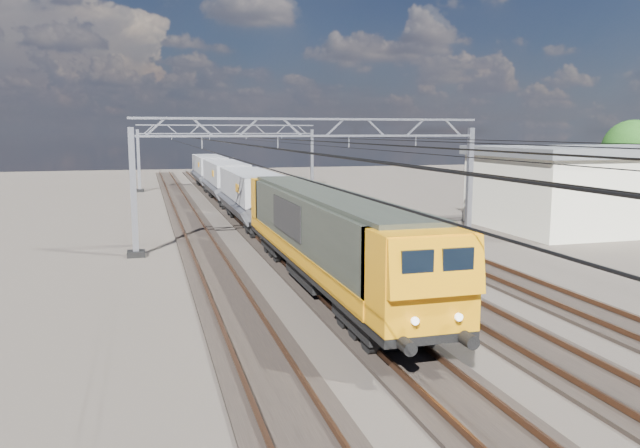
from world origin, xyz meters
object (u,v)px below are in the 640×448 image
object	(u,v)px
catenary_gantry_mid	(314,177)
catenary_gantry_far	(228,154)
hopper_wagon_lead	(252,194)
locomotive	(324,233)
industrial_shed	(621,186)
tree_far	(637,152)
hopper_wagon_third	(209,169)
hopper_wagon_mid	(225,178)

from	to	relation	value
catenary_gantry_mid	catenary_gantry_far	xyz separation A→B (m)	(0.00, 36.00, 0.00)
catenary_gantry_mid	hopper_wagon_lead	bearing A→B (deg)	102.96
locomotive	industrial_shed	xyz separation A→B (m)	(24.00, 11.00, 0.40)
hopper_wagon_lead	tree_far	distance (m)	32.43
tree_far	catenary_gantry_mid	bearing A→B (deg)	-162.11
industrial_shed	catenary_gantry_mid	bearing A→B (deg)	-174.81
hopper_wagon_third	tree_far	world-z (taller)	tree_far
hopper_wagon_mid	tree_far	xyz separation A→B (m)	(32.32, -13.11, 2.45)
locomotive	catenary_gantry_far	bearing A→B (deg)	87.46
catenary_gantry_mid	industrial_shed	bearing A→B (deg)	5.19
catenary_gantry_mid	hopper_wagon_mid	distance (m)	23.04
catenary_gantry_mid	hopper_wagon_lead	size ratio (longest dim) A/B	1.53
industrial_shed	tree_far	distance (m)	11.56
hopper_wagon_mid	hopper_wagon_third	distance (m)	14.20
catenary_gantry_mid	tree_far	size ratio (longest dim) A/B	2.71
hopper_wagon_mid	catenary_gantry_far	bearing A→B (deg)	81.32
catenary_gantry_far	industrial_shed	bearing A→B (deg)	-57.09
hopper_wagon_third	tree_far	xyz separation A→B (m)	(32.32, -27.31, 2.45)
industrial_shed	hopper_wagon_mid	bearing A→B (deg)	138.96
catenary_gantry_mid	catenary_gantry_far	size ratio (longest dim) A/B	1.00
hopper_wagon_third	tree_far	bearing A→B (deg)	-40.20
tree_far	catenary_gantry_far	bearing A→B (deg)	139.15
hopper_wagon_lead	catenary_gantry_far	bearing A→B (deg)	85.81
hopper_wagon_third	tree_far	distance (m)	42.38
hopper_wagon_mid	industrial_shed	distance (m)	31.83
catenary_gantry_mid	hopper_wagon_third	bearing A→B (deg)	93.09
locomotive	industrial_shed	bearing A→B (deg)	24.63
locomotive	hopper_wagon_lead	size ratio (longest dim) A/B	1.62
catenary_gantry_far	industrial_shed	distance (m)	40.51
catenary_gantry_far	hopper_wagon_third	size ratio (longest dim) A/B	1.53
hopper_wagon_third	industrial_shed	world-z (taller)	industrial_shed
tree_far	hopper_wagon_third	bearing A→B (deg)	139.80
locomotive	industrial_shed	distance (m)	26.40
hopper_wagon_lead	locomotive	bearing A→B (deg)	-90.00
hopper_wagon_lead	tree_far	size ratio (longest dim) A/B	1.77
locomotive	tree_far	bearing A→B (deg)	30.17
catenary_gantry_mid	tree_far	world-z (taller)	tree_far
catenary_gantry_far	locomotive	bearing A→B (deg)	-92.54
catenary_gantry_far	hopper_wagon_mid	distance (m)	13.36
hopper_wagon_third	industrial_shed	bearing A→B (deg)	-55.63
industrial_shed	locomotive	bearing A→B (deg)	-155.37
hopper_wagon_mid	hopper_wagon_third	size ratio (longest dim) A/B	1.00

